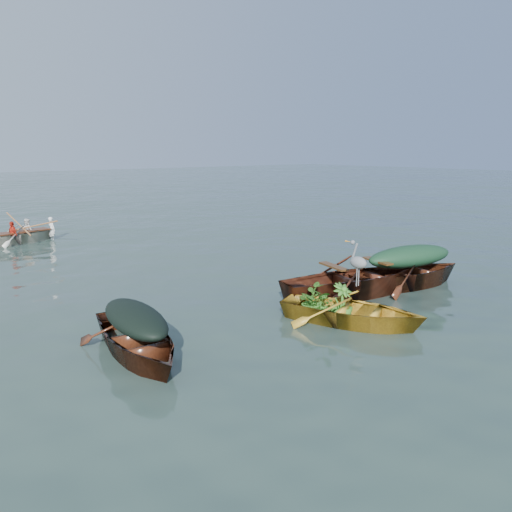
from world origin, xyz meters
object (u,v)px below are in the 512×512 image
at_px(yellow_dinghy, 351,324).
at_px(rowed_boat, 22,243).
at_px(dark_covered_boat, 137,355).
at_px(open_wooden_boat, 355,296).
at_px(heron, 358,270).
at_px(green_tarp_boat, 408,287).

relative_size(yellow_dinghy, rowed_boat, 0.93).
bearing_deg(dark_covered_boat, rowed_boat, 90.51).
xyz_separation_m(open_wooden_boat, heron, (-1.01, -0.89, 0.93)).
distance_m(yellow_dinghy, heron, 1.08).
relative_size(open_wooden_boat, rowed_boat, 1.36).
height_order(green_tarp_boat, rowed_boat, green_tarp_boat).
relative_size(yellow_dinghy, heron, 3.72).
bearing_deg(heron, open_wooden_boat, 16.38).
distance_m(yellow_dinghy, open_wooden_boat, 1.89).
xyz_separation_m(yellow_dinghy, heron, (0.48, 0.28, 0.93)).
relative_size(green_tarp_boat, rowed_boat, 1.20).
height_order(yellow_dinghy, green_tarp_boat, green_tarp_boat).
xyz_separation_m(yellow_dinghy, rowed_boat, (-2.65, 12.86, 0.00)).
bearing_deg(rowed_boat, heron, -178.67).
relative_size(yellow_dinghy, dark_covered_boat, 0.92).
bearing_deg(green_tarp_boat, yellow_dinghy, 116.73).
relative_size(dark_covered_boat, heron, 4.04).
bearing_deg(open_wooden_boat, yellow_dinghy, 140.75).
bearing_deg(heron, dark_covered_boat, 142.82).
bearing_deg(dark_covered_boat, heron, -5.90).
relative_size(dark_covered_boat, open_wooden_boat, 0.74).
bearing_deg(yellow_dinghy, green_tarp_boat, -9.61).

